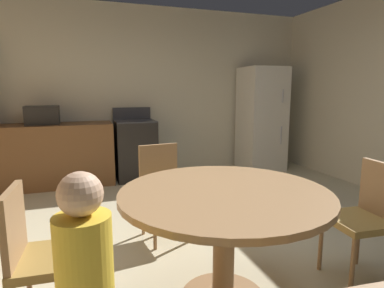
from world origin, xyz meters
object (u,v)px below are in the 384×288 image
oven_range (135,149)px  refrigerator (261,119)px  chair_west (39,252)px  dining_table (224,213)px  chair_east (367,213)px  chair_north (163,185)px  microwave (42,115)px

oven_range → refrigerator: 2.23m
oven_range → chair_west: size_ratio=1.26×
dining_table → chair_east: (1.09, -0.09, -0.11)m
chair_north → chair_west: bearing=-50.3°
microwave → chair_east: microwave is taller
microwave → chair_west: size_ratio=0.51×
refrigerator → microwave: size_ratio=4.00×
oven_range → chair_east: bearing=-70.8°
chair_north → chair_west: 1.40m
microwave → oven_range: bearing=0.2°
chair_west → chair_east: bearing=-0.6°
refrigerator → chair_north: size_ratio=2.02×
dining_table → chair_west: size_ratio=1.53×
refrigerator → microwave: bearing=179.2°
oven_range → chair_west: 3.29m
microwave → refrigerator: bearing=-0.8°
microwave → chair_west: bearing=-85.4°
refrigerator → oven_range: bearing=178.6°
oven_range → chair_north: size_ratio=1.26×
dining_table → chair_west: chair_west is taller
chair_north → chair_east: bearing=39.1°
chair_east → chair_west: (-2.18, 0.16, 0.00)m
chair_north → chair_west: (-0.96, -1.02, 0.00)m
chair_east → refrigerator: bearing=-103.2°
oven_range → dining_table: bearing=-89.0°
oven_range → chair_east: (1.14, -3.28, 0.03)m
chair_east → chair_west: same height
microwave → dining_table: bearing=-67.2°
microwave → chair_north: microwave is taller
refrigerator → microwave: (-3.48, 0.05, 0.15)m
oven_range → dining_table: (0.05, -3.19, 0.14)m
microwave → chair_north: size_ratio=0.51×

